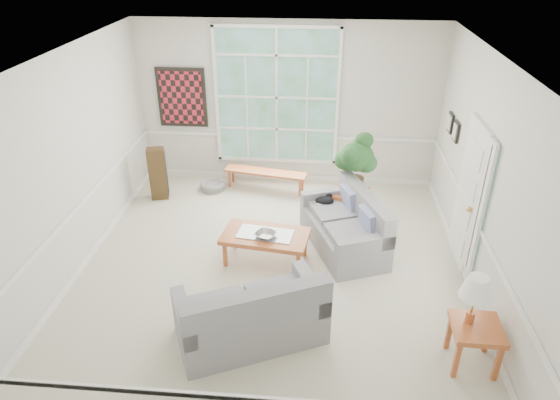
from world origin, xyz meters
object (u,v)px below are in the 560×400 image
object	(u,v)px
loveseat_right	(344,222)
loveseat_front	(250,307)
end_table	(349,207)
side_table	(473,345)
coffee_table	(266,247)

from	to	relation	value
loveseat_right	loveseat_front	size ratio (longest dim) A/B	0.97
loveseat_front	end_table	bearing A→B (deg)	41.47
loveseat_right	side_table	bearing A→B (deg)	-79.54
loveseat_right	end_table	world-z (taller)	loveseat_right
loveseat_front	coffee_table	bearing A→B (deg)	65.42
coffee_table	end_table	world-z (taller)	end_table
coffee_table	loveseat_right	bearing A→B (deg)	30.27
end_table	loveseat_right	bearing A→B (deg)	-98.60
loveseat_right	loveseat_front	distance (m)	2.34
end_table	side_table	xyz separation A→B (m)	(1.26, -3.03, -0.00)
side_table	coffee_table	bearing A→B (deg)	144.76
loveseat_right	side_table	world-z (taller)	loveseat_right
loveseat_right	end_table	distance (m)	0.81
side_table	loveseat_right	bearing A→B (deg)	121.53
loveseat_front	end_table	size ratio (longest dim) A/B	3.04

